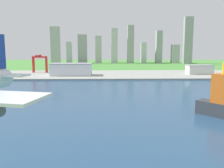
{
  "coord_description": "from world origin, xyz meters",
  "views": [
    {
      "loc": [
        4.15,
        39.35,
        50.88
      ],
      "look_at": [
        8.87,
        229.42,
        22.65
      ],
      "focal_mm": 40.24,
      "sensor_mm": 36.0,
      "label": 1
    }
  ],
  "objects": [
    {
      "name": "industrial_pier",
      "position": [
        0.0,
        490.0,
        1.25
      ],
      "size": [
        840.0,
        140.0,
        2.5
      ],
      "primitive_type": "cube",
      "color": "#949890",
      "rests_on": "ground"
    },
    {
      "name": "distant_skyline",
      "position": [
        57.69,
        829.98,
        50.39
      ],
      "size": [
        428.97,
        63.79,
        139.87
      ],
      "color": "#A7A5AC",
      "rests_on": "ground"
    },
    {
      "name": "water_bay",
      "position": [
        0.0,
        240.0,
        0.07
      ],
      "size": [
        840.0,
        360.0,
        0.15
      ],
      "primitive_type": "cube",
      "color": "navy",
      "rests_on": "ground"
    },
    {
      "name": "ground_plane",
      "position": [
        0.0,
        300.0,
        0.0
      ],
      "size": [
        2400.0,
        2400.0,
        0.0
      ],
      "primitive_type": "plane",
      "color": "#498A3B"
    },
    {
      "name": "warehouse_annex",
      "position": [
        171.88,
        483.47,
        10.67
      ],
      "size": [
        44.44,
        26.2,
        16.29
      ],
      "color": "silver",
      "rests_on": "industrial_pier"
    },
    {
      "name": "warehouse_main",
      "position": [
        -54.87,
        469.54,
        12.85
      ],
      "size": [
        70.15,
        33.69,
        20.66
      ],
      "color": "silver",
      "rests_on": "industrial_pier"
    },
    {
      "name": "port_crane_red",
      "position": [
        -121.19,
        518.31,
        26.94
      ],
      "size": [
        26.85,
        36.27,
        33.52
      ],
      "color": "red",
      "rests_on": "industrial_pier"
    }
  ]
}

